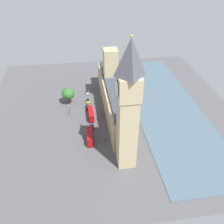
% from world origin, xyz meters
% --- Properties ---
extents(ground_plane, '(137.62, 137.62, 0.00)m').
position_xyz_m(ground_plane, '(0.00, 0.00, 0.00)').
color(ground_plane, '#4C4C4F').
extents(river_thames, '(36.87, 123.86, 0.25)m').
position_xyz_m(river_thames, '(-32.29, 0.00, 0.12)').
color(river_thames, '#475B6B').
rests_on(river_thames, ground).
extents(parliament_building, '(10.80, 67.62, 31.05)m').
position_xyz_m(parliament_building, '(-1.99, -1.71, 8.87)').
color(parliament_building, tan).
rests_on(parliament_building, ground).
extents(clock_tower, '(8.32, 8.32, 55.30)m').
position_xyz_m(clock_tower, '(-1.15, 39.94, 28.61)').
color(clock_tower, tan).
rests_on(clock_tower, ground).
extents(car_silver_midblock, '(2.04, 4.49, 1.74)m').
position_xyz_m(car_silver_midblock, '(11.52, -20.45, 0.89)').
color(car_silver_midblock, '#B7B7BC').
rests_on(car_silver_midblock, ground).
extents(car_yellow_cab_kerbside, '(2.03, 4.05, 1.74)m').
position_xyz_m(car_yellow_cab_kerbside, '(11.85, -10.16, 0.89)').
color(car_yellow_cab_kerbside, gold).
rests_on(car_yellow_cab_kerbside, ground).
extents(car_black_near_tower, '(1.97, 4.50, 1.74)m').
position_xyz_m(car_black_near_tower, '(12.58, -3.62, 0.89)').
color(car_black_near_tower, black).
rests_on(car_black_near_tower, ground).
extents(double_decker_bus_leading, '(2.84, 10.55, 4.75)m').
position_xyz_m(double_decker_bus_leading, '(11.21, 5.67, 2.63)').
color(double_decker_bus_leading, '#B20C0F').
rests_on(double_decker_bus_leading, ground).
extents(car_blue_far_end, '(2.04, 4.74, 1.74)m').
position_xyz_m(car_blue_far_end, '(11.34, 14.81, 0.89)').
color(car_blue_far_end, navy).
rests_on(car_blue_far_end, ground).
extents(double_decker_bus_by_river_gate, '(3.14, 10.63, 4.75)m').
position_xyz_m(double_decker_bus_by_river_gate, '(13.08, 23.92, 2.63)').
color(double_decker_bus_by_river_gate, '#B20C0F').
rests_on(double_decker_bus_by_river_gate, ground).
extents(pedestrian_under_trees, '(0.55, 0.64, 1.56)m').
position_xyz_m(pedestrian_under_trees, '(5.17, 4.27, 0.70)').
color(pedestrian_under_trees, maroon).
rests_on(pedestrian_under_trees, ground).
extents(pedestrian_corner, '(0.66, 0.69, 1.65)m').
position_xyz_m(pedestrian_corner, '(5.86, 25.14, 0.74)').
color(pedestrian_corner, '#336B60').
rests_on(pedestrian_corner, ground).
extents(pedestrian_opposite_hall, '(0.72, 0.68, 1.72)m').
position_xyz_m(pedestrian_opposite_hall, '(5.79, 11.94, 0.77)').
color(pedestrian_opposite_hall, gray).
rests_on(pedestrian_opposite_hall, ground).
extents(plane_tree_trailing, '(5.99, 5.99, 9.80)m').
position_xyz_m(plane_tree_trailing, '(23.52, -10.66, 7.21)').
color(plane_tree_trailing, brown).
rests_on(plane_tree_trailing, ground).
extents(plane_tree_slot_10, '(7.11, 7.11, 10.08)m').
position_xyz_m(plane_tree_slot_10, '(22.77, -9.67, 7.03)').
color(plane_tree_slot_10, brown).
rests_on(plane_tree_slot_10, ground).
extents(street_lamp_slot_11, '(0.56, 0.56, 6.55)m').
position_xyz_m(street_lamp_slot_11, '(22.56, 1.78, 4.55)').
color(street_lamp_slot_11, black).
rests_on(street_lamp_slot_11, ground).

